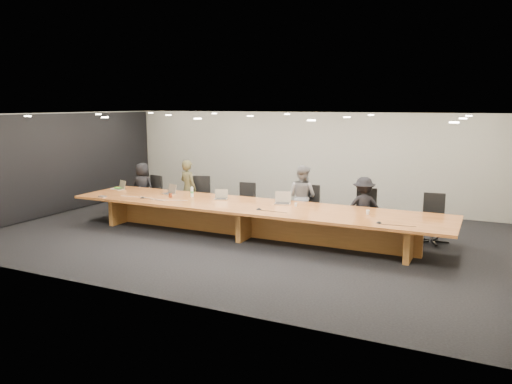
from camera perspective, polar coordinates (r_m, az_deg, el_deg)
ground at (r=11.64m, az=-0.64°, el=-5.09°), size 12.00×12.00×0.00m
back_wall at (r=15.02m, az=6.08°, el=3.73°), size 12.00×0.02×2.80m
left_wall_panel at (r=14.93m, az=-21.62°, el=2.93°), size 0.08×7.84×2.74m
conference_table at (r=11.51m, az=-0.64°, el=-2.59°), size 9.00×1.80×0.75m
chair_far_left at (r=14.39m, az=-11.90°, el=-0.21°), size 0.64×0.64×1.06m
chair_left at (r=13.50m, az=-6.44°, el=-0.56°), size 0.74×0.74×1.14m
chair_mid_left at (r=12.88m, az=-1.30°, el=-1.22°), size 0.58×0.58×1.04m
chair_mid_right at (r=12.25m, az=5.95°, el=-1.73°), size 0.58×0.58×1.10m
chair_right at (r=11.79m, az=12.58°, el=-2.32°), size 0.73×0.73×1.12m
chair_far_right at (r=11.65m, az=19.58°, el=-2.86°), size 0.60×0.60×1.11m
person_a at (r=14.53m, az=-12.81°, el=0.53°), size 0.70×0.48×1.40m
person_b at (r=13.61m, az=-7.76°, el=0.40°), size 0.65×0.53×1.56m
person_c at (r=12.29m, az=5.30°, el=-0.56°), size 0.89×0.77×1.57m
person_d at (r=11.78m, az=12.17°, el=-1.66°), size 1.02×0.81×1.39m
laptop_a at (r=14.01m, az=-15.43°, el=0.79°), size 0.38×0.33×0.25m
laptop_b at (r=12.99m, az=-9.98°, el=0.32°), size 0.39×0.35×0.26m
laptop_c at (r=12.11m, az=-4.05°, el=-0.28°), size 0.37×0.32×0.25m
laptop_d at (r=11.53m, az=3.04°, el=-0.67°), size 0.43×0.36×0.29m
water_bottle at (r=12.53m, az=-7.33°, el=-0.01°), size 0.09×0.09×0.24m
amber_mug at (r=12.51m, az=-9.76°, el=-0.38°), size 0.10×0.10×0.11m
paper_cup_near at (r=11.30m, az=4.56°, el=-1.46°), size 0.07×0.07×0.08m
paper_cup_far at (r=10.74m, az=12.66°, el=-2.26°), size 0.09×0.09×0.09m
notepad at (r=14.10m, az=-15.63°, el=0.37°), size 0.31×0.26×0.02m
lime_gadget at (r=14.10m, az=-15.54°, el=0.46°), size 0.18×0.11×0.03m
av_box at (r=12.97m, az=-17.14°, el=-0.50°), size 0.18×0.14×0.03m
mic_left at (r=12.57m, az=-12.85°, el=-0.62°), size 0.15×0.15×0.03m
mic_center at (r=10.93m, az=0.33°, el=-1.94°), size 0.13×0.13×0.03m
mic_right at (r=10.00m, az=13.87°, el=-3.38°), size 0.14×0.14×0.03m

